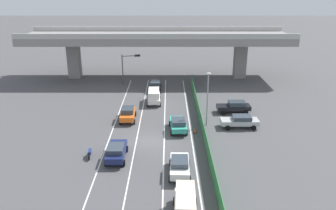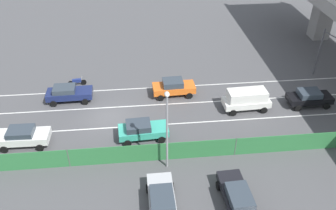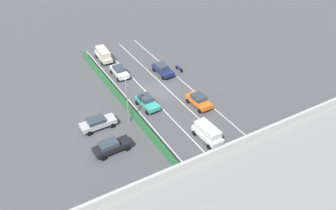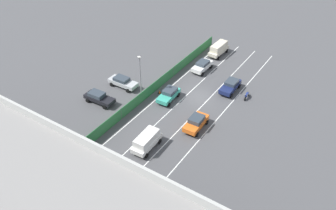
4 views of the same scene
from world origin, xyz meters
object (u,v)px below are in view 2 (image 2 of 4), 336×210
at_px(parked_wagon_silver, 162,201).
at_px(street_lamp, 167,124).
at_px(traffic_light, 329,47).
at_px(traffic_cone, 136,152).
at_px(car_van_white, 247,99).
at_px(car_taxi_teal, 142,130).
at_px(motorcycle, 77,82).
at_px(car_sedan_white, 23,136).
at_px(parked_sedan_dark, 237,197).
at_px(car_taxi_orange, 174,87).
at_px(car_sedan_navy, 68,93).
at_px(car_sedan_black, 309,97).

height_order(parked_wagon_silver, street_lamp, street_lamp).
bearing_deg(traffic_light, parked_wagon_silver, -49.88).
xyz_separation_m(street_lamp, traffic_cone, (-1.64, -2.35, -3.94)).
bearing_deg(traffic_cone, car_van_white, 116.76).
bearing_deg(car_taxi_teal, street_lamp, 25.88).
height_order(motorcycle, traffic_light, traffic_light).
height_order(car_sedan_white, motorcycle, car_sedan_white).
height_order(car_van_white, car_sedan_white, car_van_white).
height_order(car_van_white, traffic_cone, car_van_white).
distance_m(parked_sedan_dark, traffic_light, 21.33).
bearing_deg(parked_sedan_dark, traffic_light, 139.65).
bearing_deg(motorcycle, parked_sedan_dark, 36.19).
height_order(parked_sedan_dark, street_lamp, street_lamp).
relative_size(parked_wagon_silver, traffic_cone, 8.16).
xyz_separation_m(car_van_white, street_lamp, (7.01, -8.29, 3.03)).
distance_m(car_taxi_orange, traffic_light, 16.72).
height_order(car_taxi_orange, parked_wagon_silver, car_taxi_orange).
distance_m(car_sedan_white, traffic_cone, 9.60).
relative_size(car_van_white, parked_wagon_silver, 0.96).
height_order(traffic_light, traffic_cone, traffic_light).
bearing_deg(car_van_white, car_sedan_navy, -100.59).
bearing_deg(car_taxi_orange, parked_wagon_silver, -9.62).
bearing_deg(street_lamp, car_taxi_orange, 170.70).
relative_size(car_sedan_navy, parked_wagon_silver, 0.95).
relative_size(motorcycle, parked_sedan_dark, 0.42).
height_order(car_taxi_teal, traffic_light, traffic_light).
height_order(car_sedan_white, traffic_cone, car_sedan_white).
relative_size(car_sedan_black, street_lamp, 0.61).
relative_size(parked_sedan_dark, traffic_light, 0.86).
xyz_separation_m(car_taxi_teal, traffic_cone, (2.02, -0.57, -0.64)).
height_order(car_sedan_navy, motorcycle, car_sedan_navy).
bearing_deg(motorcycle, car_sedan_navy, -8.98).
height_order(car_sedan_white, street_lamp, street_lamp).
bearing_deg(traffic_cone, car_taxi_teal, 164.37).
bearing_deg(parked_sedan_dark, car_sedan_navy, -137.80).
xyz_separation_m(parked_sedan_dark, traffic_light, (-16.10, 13.68, 2.91)).
bearing_deg(parked_wagon_silver, car_sedan_black, 126.01).
bearing_deg(car_sedan_black, traffic_light, 143.49).
relative_size(car_sedan_navy, car_taxi_orange, 1.03).
height_order(motorcycle, parked_wagon_silver, parked_wagon_silver).
height_order(car_taxi_orange, traffic_cone, car_taxi_orange).
height_order(car_van_white, car_taxi_orange, car_van_white).
relative_size(car_taxi_teal, parked_sedan_dark, 0.93).
xyz_separation_m(car_van_white, parked_sedan_dark, (11.35, -3.90, -0.26)).
distance_m(traffic_light, street_lamp, 21.57).
height_order(car_sedan_black, street_lamp, street_lamp).
bearing_deg(street_lamp, car_taxi_teal, -154.12).
distance_m(parked_sedan_dark, street_lamp, 7.00).
height_order(car_taxi_teal, car_sedan_white, same).
bearing_deg(car_van_white, traffic_light, 115.93).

